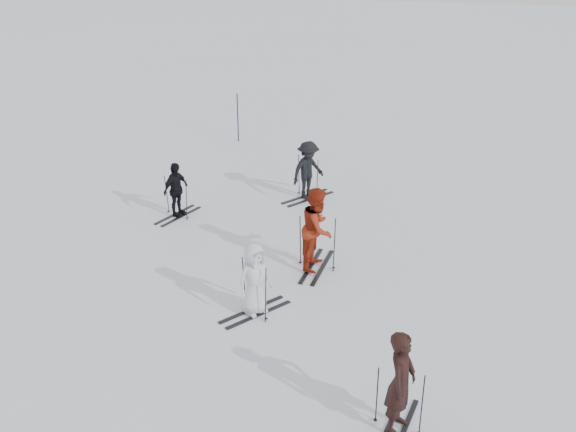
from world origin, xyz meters
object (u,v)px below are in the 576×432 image
object	(u,v)px
skier_grey	(254,280)
skier_red	(317,230)
skier_uphill_far	(308,171)
piste_marker	(238,118)
skier_uphill_left	(176,190)
skier_near_dark	(401,384)

from	to	relation	value
skier_grey	skier_red	bearing A→B (deg)	16.03
skier_uphill_far	piste_marker	world-z (taller)	piste_marker
skier_uphill_far	skier_uphill_left	bearing A→B (deg)	159.60
skier_near_dark	skier_uphill_far	size ratio (longest dim) A/B	1.05
skier_red	skier_grey	world-z (taller)	skier_red
skier_uphill_left	piste_marker	distance (m)	6.99
skier_uphill_far	piste_marker	xyz separation A→B (m)	(-3.69, 4.87, 0.04)
skier_uphill_left	piste_marker	bearing A→B (deg)	23.35
skier_red	skier_uphill_left	bearing A→B (deg)	69.93
skier_grey	piste_marker	xyz separation A→B (m)	(-3.88, 11.23, 0.11)
skier_near_dark	skier_uphill_left	world-z (taller)	skier_near_dark
skier_red	piste_marker	xyz separation A→B (m)	(-4.77, 8.99, -0.09)
skier_red	skier_near_dark	bearing A→B (deg)	-150.73
skier_uphill_far	piste_marker	bearing A→B (deg)	74.11
skier_uphill_far	skier_grey	bearing A→B (deg)	-141.34
skier_near_dark	skier_grey	bearing A→B (deg)	60.26
skier_near_dark	skier_red	size ratio (longest dim) A/B	0.91
skier_near_dark	skier_uphill_far	xyz separation A→B (m)	(-3.38, 9.13, -0.04)
skier_grey	skier_uphill_left	bearing A→B (deg)	76.94
skier_near_dark	skier_uphill_left	xyz separation A→B (m)	(-6.67, 7.02, -0.14)
skier_red	skier_uphill_left	world-z (taller)	skier_red
skier_near_dark	skier_red	distance (m)	5.51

